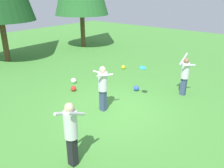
# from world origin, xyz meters

# --- Properties ---
(ground_plane) EXTENTS (40.00, 40.00, 0.00)m
(ground_plane) POSITION_xyz_m (0.00, 0.00, 0.00)
(ground_plane) COLOR #478C38
(person_thrower) EXTENTS (0.65, 0.66, 1.82)m
(person_thrower) POSITION_xyz_m (2.91, -1.45, 0.98)
(person_thrower) COLOR #38476B
(person_thrower) RESTS_ON ground_plane
(person_catcher) EXTENTS (0.73, 0.68, 1.73)m
(person_catcher) POSITION_xyz_m (-0.34, 0.29, 1.03)
(person_catcher) COLOR #38476B
(person_catcher) RESTS_ON ground_plane
(person_bystander) EXTENTS (0.66, 0.56, 1.78)m
(person_bystander) POSITION_xyz_m (-3.07, -1.07, 1.06)
(person_bystander) COLOR black
(person_bystander) RESTS_ON ground_plane
(frisbee) EXTENTS (0.34, 0.34, 0.07)m
(frisbee) POSITION_xyz_m (1.21, -0.41, 1.44)
(frisbee) COLOR #2393D1
(ball_blue) EXTENTS (0.24, 0.24, 0.24)m
(ball_blue) POSITION_xyz_m (1.99, 0.34, 0.12)
(ball_blue) COLOR blue
(ball_blue) RESTS_ON ground_plane
(ball_red) EXTENTS (0.24, 0.24, 0.24)m
(ball_red) POSITION_xyz_m (0.17, 2.51, 0.12)
(ball_red) COLOR red
(ball_red) RESTS_ON ground_plane
(ball_yellow) EXTENTS (0.23, 0.23, 0.23)m
(ball_yellow) POSITION_xyz_m (4.14, 2.67, 0.12)
(ball_yellow) COLOR yellow
(ball_yellow) RESTS_ON ground_plane
(ball_white) EXTENTS (0.26, 0.26, 0.26)m
(ball_white) POSITION_xyz_m (0.83, 3.24, 0.13)
(ball_white) COLOR white
(ball_white) RESTS_ON ground_plane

